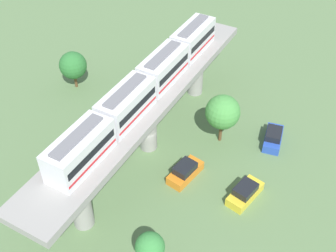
# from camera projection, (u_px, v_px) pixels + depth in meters

# --- Properties ---
(ground_plane) EXTENTS (120.00, 120.00, 0.00)m
(ground_plane) POSITION_uv_depth(u_px,v_px,m) (149.00, 146.00, 46.73)
(ground_plane) COLOR #5B7A4C
(viaduct) EXTENTS (5.20, 35.80, 6.94)m
(viaduct) POSITION_uv_depth(u_px,v_px,m) (147.00, 108.00, 43.12)
(viaduct) COLOR #999691
(viaduct) RESTS_ON ground
(train) EXTENTS (2.64, 27.45, 3.24)m
(train) POSITION_uv_depth(u_px,v_px,m) (146.00, 85.00, 41.10)
(train) COLOR silver
(train) RESTS_ON viaduct
(parked_car_blue) EXTENTS (2.55, 4.46, 1.76)m
(parked_car_blue) POSITION_uv_depth(u_px,v_px,m) (273.00, 137.00, 46.76)
(parked_car_blue) COLOR #284CB7
(parked_car_blue) RESTS_ON ground
(parked_car_yellow) EXTENTS (2.63, 4.48, 1.76)m
(parked_car_yellow) POSITION_uv_depth(u_px,v_px,m) (245.00, 193.00, 40.80)
(parked_car_yellow) COLOR yellow
(parked_car_yellow) RESTS_ON ground
(parked_car_orange) EXTENTS (2.47, 4.44, 1.76)m
(parked_car_orange) POSITION_uv_depth(u_px,v_px,m) (185.00, 172.00, 42.89)
(parked_car_orange) COLOR orange
(parked_car_orange) RESTS_ON ground
(tree_near_viaduct) EXTENTS (3.80, 3.80, 5.98)m
(tree_near_viaduct) POSITION_uv_depth(u_px,v_px,m) (223.00, 112.00, 44.87)
(tree_near_viaduct) COLOR brown
(tree_near_viaduct) RESTS_ON ground
(tree_mid_lot) EXTENTS (2.46, 2.46, 4.29)m
(tree_mid_lot) POSITION_uv_depth(u_px,v_px,m) (150.00, 247.00, 33.66)
(tree_mid_lot) COLOR brown
(tree_mid_lot) RESTS_ON ground
(tree_far_corner) EXTENTS (3.51, 3.51, 5.05)m
(tree_far_corner) POSITION_uv_depth(u_px,v_px,m) (73.00, 65.00, 53.13)
(tree_far_corner) COLOR brown
(tree_far_corner) RESTS_ON ground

